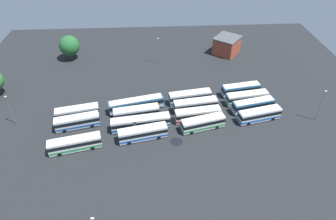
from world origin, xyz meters
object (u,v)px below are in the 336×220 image
object	(u,v)px
bus_row1_slot3	(136,104)
bus_row2_slot3	(190,97)
lamp_post_by_building	(321,105)
bus_row0_slot0	(75,144)
bus_row3_slot1	(253,105)
bus_row2_slot1	(198,114)
lamp_post_near_entrance	(158,50)
depot_building	(227,45)
lamp_post_mid_lot	(11,109)
bus_row3_slot3	(241,89)
bus_row0_slot2	(77,122)
bus_row0_slot3	(78,112)
bus_row3_slot2	(247,98)
bus_row2_slot2	(195,105)
tree_northeast	(69,46)
bus_row3_slot0	(260,115)
bus_row1_slot2	(136,113)
bus_row1_slot1	(140,122)
bus_row2_slot0	(203,123)
bus_row1_slot0	(143,133)

from	to	relation	value
bus_row1_slot3	bus_row2_slot3	xyz separation A→B (m)	(15.35, 2.64, -0.00)
bus_row1_slot3	lamp_post_by_building	size ratio (longest dim) A/B	1.62
bus_row0_slot0	bus_row3_slot1	size ratio (longest dim) A/B	1.05
bus_row0_slot0	bus_row2_slot1	xyz separation A→B (m)	(30.32, 9.20, -0.00)
bus_row2_slot3	lamp_post_near_entrance	size ratio (longest dim) A/B	1.30
bus_row3_slot1	depot_building	world-z (taller)	depot_building
lamp_post_by_building	lamp_post_mid_lot	size ratio (longest dim) A/B	1.07
bus_row3_slot3	bus_row0_slot2	bearing A→B (deg)	-165.24
bus_row0_slot3	bus_row2_slot1	world-z (taller)	same
bus_row3_slot2	lamp_post_near_entrance	bearing A→B (deg)	134.82
bus_row0_slot3	bus_row2_slot2	size ratio (longest dim) A/B	0.94
tree_northeast	bus_row3_slot0	bearing A→B (deg)	-33.61
bus_row0_slot0	lamp_post_mid_lot	size ratio (longest dim) A/B	1.42
bus_row3_slot0	tree_northeast	bearing A→B (deg)	146.39
bus_row1_slot2	bus_row3_slot2	bearing A→B (deg)	9.21
bus_row3_slot1	bus_row1_slot2	bearing A→B (deg)	-177.42
bus_row0_slot3	lamp_post_by_building	xyz separation A→B (m)	(63.24, -4.60, 3.28)
lamp_post_near_entrance	bus_row1_slot1	bearing A→B (deg)	-99.71
bus_row0_slot0	bus_row1_slot3	xyz separation A→B (m)	(13.88, 14.64, 0.00)
bus_row2_slot3	bus_row3_slot2	size ratio (longest dim) A/B	1.01
bus_row2_slot3	bus_row3_slot0	bearing A→B (deg)	-27.81
bus_row3_slot1	bus_row0_slot2	bearing A→B (deg)	-174.96
bus_row2_slot1	tree_northeast	size ratio (longest dim) A/B	1.42
bus_row0_slot2	bus_row2_slot1	bearing A→B (deg)	2.00
lamp_post_near_entrance	bus_row0_slot3	bearing A→B (deg)	-128.33
bus_row0_slot2	bus_row2_slot3	xyz separation A→B (m)	(30.18, 9.16, 0.00)
bus_row1_slot1	bus_row3_slot3	bearing A→B (deg)	24.42
bus_row2_slot3	bus_row2_slot1	bearing A→B (deg)	-82.38
bus_row1_slot3	bus_row3_slot1	distance (m)	32.28
bus_row1_slot3	bus_row2_slot0	bearing A→B (deg)	-27.52
bus_row3_slot1	depot_building	bearing A→B (deg)	89.95
bus_row0_slot2	bus_row0_slot3	size ratio (longest dim) A/B	0.99
bus_row3_slot2	bus_row0_slot3	bearing A→B (deg)	-175.14
tree_northeast	bus_row1_slot2	bearing A→B (deg)	-55.43
bus_row3_slot0	depot_building	xyz separation A→B (m)	(-0.50, 38.70, 1.32)
bus_row3_slot1	bus_row3_slot3	size ratio (longest dim) A/B	1.03
bus_row2_slot2	bus_row3_slot2	bearing A→B (deg)	9.58
bus_row1_slot0	bus_row2_slot0	size ratio (longest dim) A/B	1.06
bus_row1_slot1	bus_row3_slot0	bearing A→B (deg)	2.46
lamp_post_by_building	bus_row2_slot2	bearing A→B (deg)	169.11
bus_row1_slot3	bus_row3_slot0	xyz separation A→B (m)	(32.72, -6.52, -0.00)
bus_row1_slot0	lamp_post_by_building	distance (m)	46.13
bus_row1_slot1	tree_northeast	bearing A→B (deg)	122.86
bus_row1_slot2	tree_northeast	xyz separation A→B (m)	(-24.01, 34.85, 3.33)
bus_row0_slot3	bus_row2_slot3	size ratio (longest dim) A/B	0.94
bus_row0_slot0	bus_row2_slot0	world-z (taller)	same
bus_row1_slot3	tree_northeast	world-z (taller)	tree_northeast
bus_row0_slot0	bus_row1_slot1	size ratio (longest dim) A/B	0.82
bus_row1_slot3	bus_row2_slot2	distance (m)	16.42
bus_row1_slot1	bus_row3_slot3	size ratio (longest dim) A/B	1.31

